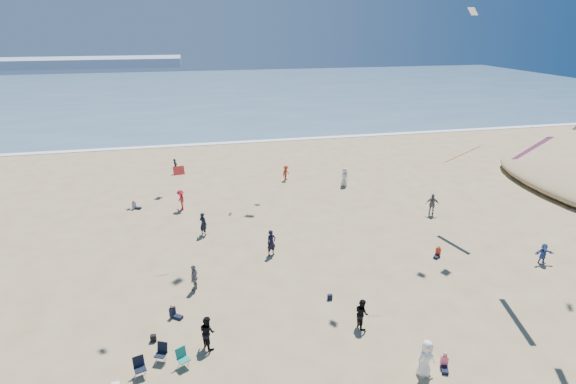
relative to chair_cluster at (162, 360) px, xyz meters
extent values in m
cube|color=#476B84|center=(5.48, 92.68, -0.47)|extent=(220.00, 100.00, 0.06)
cube|color=white|center=(5.48, 42.68, -0.46)|extent=(220.00, 1.20, 0.08)
cube|color=#7A8EA8|center=(-54.52, 167.68, 1.10)|extent=(110.00, 20.00, 3.20)
imported|color=black|center=(0.27, 30.71, 0.32)|extent=(0.59, 0.70, 1.64)
imported|color=slate|center=(22.13, 14.13, 0.46)|extent=(1.22, 0.88, 1.92)
imported|color=silver|center=(17.14, 22.73, 0.45)|extent=(0.88, 1.08, 1.91)
imported|color=black|center=(7.23, 10.01, 0.47)|extent=(0.82, 0.68, 1.94)
imported|color=black|center=(2.61, 14.37, 0.44)|extent=(0.81, 0.81, 1.89)
imported|color=black|center=(2.26, 1.12, 0.41)|extent=(1.05, 1.11, 1.82)
imported|color=slate|center=(1.73, 6.64, 0.37)|extent=(0.74, 1.11, 1.75)
imported|color=black|center=(10.56, 0.95, 0.37)|extent=(0.76, 0.92, 1.74)
imported|color=red|center=(0.89, 19.93, 0.44)|extent=(1.00, 1.36, 1.88)
imported|color=#A82E18|center=(11.71, 25.85, 0.28)|extent=(1.15, 1.10, 1.57)
imported|color=white|center=(12.16, -3.09, 0.46)|extent=(1.05, 0.80, 1.92)
imported|color=#3A579F|center=(25.37, 4.81, 0.25)|extent=(1.43, 0.62, 1.49)
cube|color=black|center=(-0.54, 2.15, -0.31)|extent=(0.30, 0.22, 0.38)
cube|color=black|center=(9.66, 3.78, -0.33)|extent=(0.28, 0.18, 0.34)
cube|color=silver|center=(22.55, 12.65, 15.92)|extent=(0.68, 0.72, 0.53)
cube|color=red|center=(1.22, 11.71, 5.77)|extent=(0.79, 0.40, 0.56)
cube|color=#72228B|center=(21.61, 3.57, 8.26)|extent=(0.35, 3.14, 2.21)
cube|color=#EF5319|center=(22.52, 11.44, 5.66)|extent=(0.35, 2.64, 1.87)
camera|label=1|loc=(2.21, -18.19, 15.21)|focal=28.00mm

